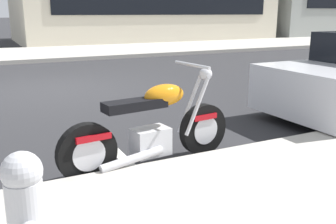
% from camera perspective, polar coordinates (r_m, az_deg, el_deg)
% --- Properties ---
extents(ground_plane, '(260.00, 260.00, 0.00)m').
position_cam_1_polar(ground_plane, '(8.71, -16.80, 3.13)').
color(ground_plane, '#28282B').
extents(sidewalk_far_curb, '(120.00, 5.00, 0.14)m').
position_cam_1_polar(sidewalk_far_curb, '(20.82, 13.94, 9.91)').
color(sidewalk_far_curb, '#ADA89E').
rests_on(sidewalk_far_curb, ground).
extents(parking_stall_stripe, '(0.12, 2.20, 0.01)m').
position_cam_1_polar(parking_stall_stripe, '(4.63, -7.35, -6.27)').
color(parking_stall_stripe, silver).
rests_on(parking_stall_stripe, ground).
extents(parked_motorcycle, '(2.06, 0.63, 1.10)m').
position_cam_1_polar(parked_motorcycle, '(4.12, -2.36, -2.69)').
color(parked_motorcycle, black).
rests_on(parked_motorcycle, ground).
extents(fire_hydrant, '(0.24, 0.36, 0.74)m').
position_cam_1_polar(fire_hydrant, '(2.47, -20.57, -13.22)').
color(fire_hydrant, '#B7B7BC').
rests_on(fire_hydrant, sidewalk_near_curb).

